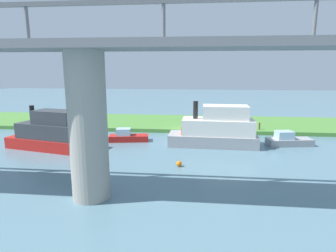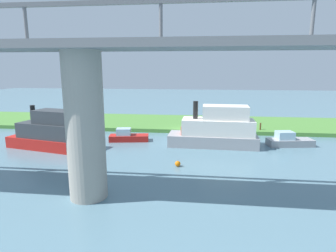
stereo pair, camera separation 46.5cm
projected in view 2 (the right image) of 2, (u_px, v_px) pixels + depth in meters
name	position (u px, v px, depth m)	size (l,w,h in m)	color
ground_plane	(185.00, 134.00, 37.63)	(160.00, 160.00, 0.00)	slate
grassy_bank	(188.00, 123.00, 43.42)	(80.00, 12.00, 0.50)	#4C8438
bridge_pylon	(85.00, 127.00, 18.20)	(2.48, 2.48, 9.63)	#9E998E
bridge_span	(80.00, 41.00, 17.15)	(65.64, 4.30, 3.25)	slate
person_on_bank	(200.00, 123.00, 38.24)	(0.45, 0.45, 1.39)	#2D334C
mooring_post	(260.00, 126.00, 37.54)	(0.20, 0.20, 0.92)	brown
motorboat_white	(50.00, 133.00, 30.42)	(9.46, 4.90, 4.61)	red
pontoon_yellow	(289.00, 141.00, 31.57)	(5.18, 2.58, 1.65)	#99999E
riverboat_paddlewheel	(216.00, 130.00, 31.34)	(9.84, 3.55, 4.98)	#99999E
houseboat_blue	(128.00, 136.00, 33.75)	(4.80, 2.35, 1.53)	red
marker_buoy	(178.00, 164.00, 24.99)	(0.50, 0.50, 0.50)	orange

